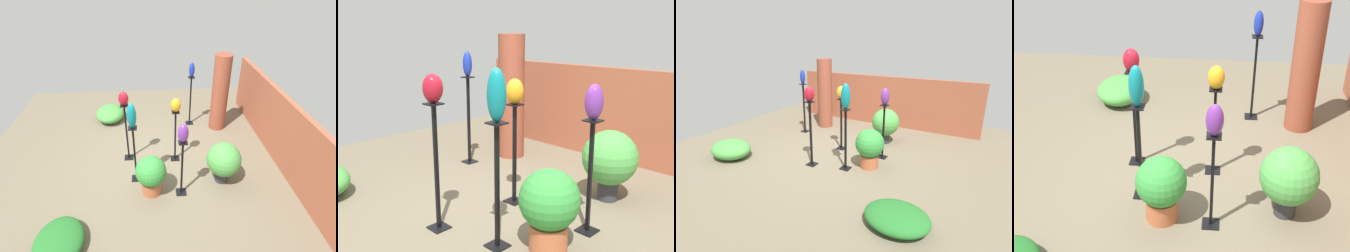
# 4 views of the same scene
# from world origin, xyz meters

# --- Properties ---
(ground_plane) EXTENTS (8.00, 8.00, 0.00)m
(ground_plane) POSITION_xyz_m (0.00, 0.00, 0.00)
(ground_plane) COLOR #6B604C
(brick_wall_back) EXTENTS (5.60, 0.12, 1.49)m
(brick_wall_back) POSITION_xyz_m (0.00, 2.73, 0.75)
(brick_wall_back) COLOR #9E5138
(brick_wall_back) RESTS_ON ground
(brick_pillar) EXTENTS (0.43, 0.43, 2.01)m
(brick_pillar) POSITION_xyz_m (-1.43, 1.71, 1.01)
(brick_pillar) COLOR brown
(brick_pillar) RESTS_ON ground
(pedestal_violet) EXTENTS (0.20, 0.20, 1.22)m
(pedestal_violet) POSITION_xyz_m (0.93, 0.44, 0.56)
(pedestal_violet) COLOR black
(pedestal_violet) RESTS_ON ground
(pedestal_teal) EXTENTS (0.20, 0.20, 1.27)m
(pedestal_teal) POSITION_xyz_m (0.47, -0.44, 0.58)
(pedestal_teal) COLOR black
(pedestal_teal) RESTS_ON ground
(pedestal_ruby) EXTENTS (0.20, 0.20, 1.37)m
(pedestal_ruby) POSITION_xyz_m (-0.24, -0.63, 0.63)
(pedestal_ruby) COLOR black
(pedestal_ruby) RESTS_ON ground
(pedestal_amber) EXTENTS (0.20, 0.20, 1.24)m
(pedestal_amber) POSITION_xyz_m (-0.13, 0.42, 0.57)
(pedestal_amber) COLOR black
(pedestal_amber) RESTS_ON ground
(pedestal_cobalt) EXTENTS (0.20, 0.20, 1.37)m
(pedestal_cobalt) POSITION_xyz_m (-1.66, 0.99, 0.63)
(pedestal_cobalt) COLOR black
(pedestal_cobalt) RESTS_ON ground
(art_vase_violet) EXTENTS (0.18, 0.19, 0.36)m
(art_vase_violet) POSITION_xyz_m (0.93, 0.44, 1.40)
(art_vase_violet) COLOR #6B2D8C
(art_vase_violet) RESTS_ON pedestal_violet
(art_vase_teal) EXTENTS (0.19, 0.17, 0.50)m
(art_vase_teal) POSITION_xyz_m (0.47, -0.44, 1.52)
(art_vase_teal) COLOR #0F727A
(art_vase_teal) RESTS_ON pedestal_teal
(art_vase_ruby) EXTENTS (0.20, 0.21, 0.30)m
(art_vase_ruby) POSITION_xyz_m (-0.24, -0.63, 1.52)
(art_vase_ruby) COLOR maroon
(art_vase_ruby) RESTS_ON pedestal_ruby
(art_vase_amber) EXTENTS (0.21, 0.21, 0.30)m
(art_vase_amber) POSITION_xyz_m (-0.13, 0.42, 1.39)
(art_vase_amber) COLOR orange
(art_vase_amber) RESTS_ON pedestal_amber
(art_vase_cobalt) EXTENTS (0.14, 0.14, 0.38)m
(art_vase_cobalt) POSITION_xyz_m (-1.66, 0.99, 1.57)
(art_vase_cobalt) COLOR #192D9E
(art_vase_cobalt) RESTS_ON pedestal_cobalt
(potted_plant_back_center) EXTENTS (0.68, 0.68, 0.89)m
(potted_plant_back_center) POSITION_xyz_m (0.65, 1.31, 0.53)
(potted_plant_back_center) COLOR #2D2D33
(potted_plant_back_center) RESTS_ON ground
(potted_plant_mid_right) EXTENTS (0.59, 0.59, 0.82)m
(potted_plant_mid_right) POSITION_xyz_m (0.86, -0.14, 0.47)
(potted_plant_mid_right) COLOR #B25B38
(potted_plant_mid_right) RESTS_ON ground
(foliage_bed_east) EXTENTS (0.96, 0.77, 0.29)m
(foliage_bed_east) POSITION_xyz_m (1.95, -1.61, 0.15)
(foliage_bed_east) COLOR #236B28
(foliage_bed_east) RESTS_ON ground
(foliage_bed_west) EXTENTS (0.92, 0.77, 0.40)m
(foliage_bed_west) POSITION_xyz_m (-2.03, -1.23, 0.20)
(foliage_bed_west) COLOR #479942
(foliage_bed_west) RESTS_ON ground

